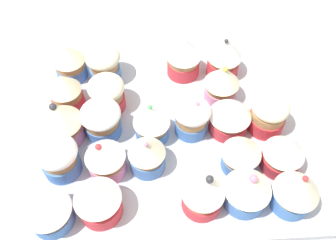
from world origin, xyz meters
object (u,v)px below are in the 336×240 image
(cupcake_2, at_px, (203,192))
(cupcake_10, at_px, (61,123))
(cupcake_1, at_px, (98,199))
(cupcake_13, at_px, (192,117))
(cupcake_0, at_px, (48,210))
(cupcake_21, at_px, (184,56))
(cupcake_9, at_px, (284,152))
(cupcake_7, at_px, (147,154))
(cupcake_15, at_px, (268,111))
(cupcake_11, at_px, (101,119))
(baking_tray, at_px, (168,133))
(cupcake_4, at_px, (297,190))
(cupcake_12, at_px, (152,123))
(cupcake_6, at_px, (105,158))
(cupcake_3, at_px, (247,190))
(cupcake_5, at_px, (58,157))
(cupcake_20, at_px, (104,63))
(cupcake_17, at_px, (107,93))
(cupcake_22, at_px, (224,56))
(cupcake_19, at_px, (69,62))
(cupcake_16, at_px, (65,91))
(cupcake_8, at_px, (241,153))
(cupcake_18, at_px, (222,83))

(cupcake_2, bearing_deg, cupcake_10, 148.26)
(cupcake_1, bearing_deg, cupcake_13, 43.48)
(cupcake_0, distance_m, cupcake_21, 0.34)
(cupcake_0, distance_m, cupcake_13, 0.25)
(cupcake_9, bearing_deg, cupcake_21, 122.62)
(cupcake_7, distance_m, cupcake_15, 0.20)
(cupcake_11, bearing_deg, baking_tray, -2.96)
(cupcake_21, bearing_deg, baking_tray, -105.07)
(cupcake_4, bearing_deg, cupcake_12, 146.03)
(cupcake_1, height_order, cupcake_6, cupcake_1)
(cupcake_3, bearing_deg, cupcake_7, 154.12)
(cupcake_5, relative_size, cupcake_6, 0.98)
(cupcake_12, xyz_separation_m, cupcake_21, (0.06, 0.14, 0.01))
(cupcake_2, bearing_deg, cupcake_15, 48.53)
(cupcake_2, relative_size, cupcake_7, 1.12)
(cupcake_7, height_order, cupcake_10, cupcake_10)
(cupcake_3, xyz_separation_m, cupcake_20, (-0.21, 0.25, -0.00))
(cupcake_2, distance_m, cupcake_21, 0.26)
(cupcake_4, relative_size, cupcake_17, 1.26)
(cupcake_22, bearing_deg, cupcake_5, -144.85)
(cupcake_7, xyz_separation_m, cupcake_22, (0.14, 0.19, 0.01))
(cupcake_11, height_order, cupcake_19, cupcake_19)
(cupcake_11, relative_size, cupcake_22, 0.79)
(cupcake_1, xyz_separation_m, cupcake_5, (-0.06, 0.07, -0.00))
(cupcake_3, xyz_separation_m, cupcake_5, (-0.26, 0.07, -0.00))
(cupcake_0, xyz_separation_m, cupcake_7, (0.13, 0.08, 0.00))
(cupcake_15, height_order, cupcake_22, cupcake_22)
(cupcake_13, bearing_deg, cupcake_9, -29.04)
(cupcake_2, distance_m, cupcake_22, 0.27)
(cupcake_5, height_order, cupcake_16, cupcake_16)
(cupcake_4, bearing_deg, cupcake_22, 102.19)
(cupcake_1, distance_m, cupcake_10, 0.14)
(cupcake_5, relative_size, cupcake_17, 1.07)
(cupcake_0, relative_size, cupcake_2, 0.81)
(cupcake_7, relative_size, cupcake_15, 1.03)
(baking_tray, bearing_deg, cupcake_22, 50.12)
(cupcake_7, bearing_deg, cupcake_20, 110.77)
(cupcake_3, bearing_deg, cupcake_19, 135.50)
(cupcake_6, bearing_deg, cupcake_7, 3.56)
(cupcake_7, xyz_separation_m, cupcake_17, (-0.06, 0.12, -0.00))
(cupcake_9, height_order, cupcake_22, cupcake_22)
(cupcake_1, xyz_separation_m, cupcake_9, (0.26, 0.06, -0.00))
(cupcake_7, xyz_separation_m, cupcake_8, (0.14, -0.01, 0.00))
(cupcake_16, bearing_deg, cupcake_15, -10.71)
(cupcake_18, bearing_deg, cupcake_3, -88.08)
(cupcake_8, distance_m, cupcake_16, 0.30)
(cupcake_0, bearing_deg, cupcake_13, 34.50)
(cupcake_6, relative_size, cupcake_21, 0.87)
(cupcake_4, height_order, cupcake_9, cupcake_4)
(cupcake_0, xyz_separation_m, cupcake_13, (0.20, 0.14, 0.00))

